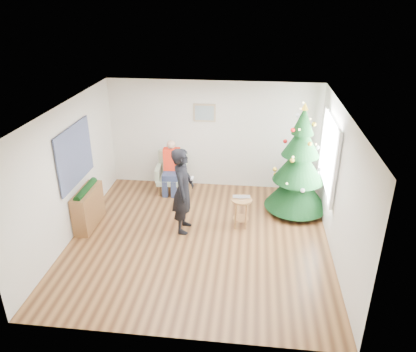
# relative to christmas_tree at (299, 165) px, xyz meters

# --- Properties ---
(floor) EXTENTS (5.00, 5.00, 0.00)m
(floor) POSITION_rel_christmas_tree_xyz_m (-1.94, -1.37, -1.10)
(floor) COLOR brown
(floor) RESTS_ON ground
(ceiling) EXTENTS (5.00, 5.00, 0.00)m
(ceiling) POSITION_rel_christmas_tree_xyz_m (-1.94, -1.37, 1.50)
(ceiling) COLOR white
(ceiling) RESTS_ON wall_back
(wall_back) EXTENTS (5.00, 0.00, 5.00)m
(wall_back) POSITION_rel_christmas_tree_xyz_m (-1.94, 1.13, 0.20)
(wall_back) COLOR silver
(wall_back) RESTS_ON floor
(wall_front) EXTENTS (5.00, 0.00, 5.00)m
(wall_front) POSITION_rel_christmas_tree_xyz_m (-1.94, -3.87, 0.20)
(wall_front) COLOR silver
(wall_front) RESTS_ON floor
(wall_left) EXTENTS (0.00, 5.00, 5.00)m
(wall_left) POSITION_rel_christmas_tree_xyz_m (-4.44, -1.37, 0.20)
(wall_left) COLOR silver
(wall_left) RESTS_ON floor
(wall_right) EXTENTS (0.00, 5.00, 5.00)m
(wall_right) POSITION_rel_christmas_tree_xyz_m (0.56, -1.37, 0.20)
(wall_right) COLOR silver
(wall_right) RESTS_ON floor
(window_panel) EXTENTS (0.04, 1.30, 1.40)m
(window_panel) POSITION_rel_christmas_tree_xyz_m (0.53, -0.37, 0.40)
(window_panel) COLOR white
(window_panel) RESTS_ON wall_right
(curtains) EXTENTS (0.05, 1.75, 1.50)m
(curtains) POSITION_rel_christmas_tree_xyz_m (0.50, -0.37, 0.40)
(curtains) COLOR white
(curtains) RESTS_ON wall_right
(christmas_tree) EXTENTS (1.35, 1.35, 2.44)m
(christmas_tree) POSITION_rel_christmas_tree_xyz_m (0.00, 0.00, 0.00)
(christmas_tree) COLOR #3F2816
(christmas_tree) RESTS_ON floor
(stool) EXTENTS (0.43, 0.43, 0.64)m
(stool) POSITION_rel_christmas_tree_xyz_m (-1.16, -0.79, -0.77)
(stool) COLOR brown
(stool) RESTS_ON floor
(laptop) EXTENTS (0.37, 0.25, 0.03)m
(laptop) POSITION_rel_christmas_tree_xyz_m (-1.16, -0.79, -0.44)
(laptop) COLOR silver
(laptop) RESTS_ON stool
(armchair) EXTENTS (0.75, 0.69, 0.97)m
(armchair) POSITION_rel_christmas_tree_xyz_m (-2.89, 0.66, -0.74)
(armchair) COLOR #99A887
(armchair) RESTS_ON floor
(seated_person) EXTENTS (0.41, 0.58, 1.28)m
(seated_person) POSITION_rel_christmas_tree_xyz_m (-2.88, 0.61, -0.45)
(seated_person) COLOR navy
(seated_person) RESTS_ON armchair
(standing_man) EXTENTS (0.44, 0.65, 1.76)m
(standing_man) POSITION_rel_christmas_tree_xyz_m (-2.30, -1.03, -0.22)
(standing_man) COLOR black
(standing_man) RESTS_ON floor
(game_controller) EXTENTS (0.04, 0.13, 0.04)m
(game_controller) POSITION_rel_christmas_tree_xyz_m (-2.12, -1.06, 0.07)
(game_controller) COLOR white
(game_controller) RESTS_ON standing_man
(console) EXTENTS (0.30, 1.00, 0.80)m
(console) POSITION_rel_christmas_tree_xyz_m (-4.27, -1.09, -0.70)
(console) COLOR brown
(console) RESTS_ON floor
(garland) EXTENTS (0.14, 0.90, 0.14)m
(garland) POSITION_rel_christmas_tree_xyz_m (-4.27, -1.09, -0.28)
(garland) COLOR black
(garland) RESTS_ON console
(tapestry) EXTENTS (0.03, 1.50, 1.15)m
(tapestry) POSITION_rel_christmas_tree_xyz_m (-4.40, -1.07, 0.45)
(tapestry) COLOR black
(tapestry) RESTS_ON wall_left
(framed_picture) EXTENTS (0.52, 0.05, 0.42)m
(framed_picture) POSITION_rel_christmas_tree_xyz_m (-2.14, 1.10, 0.75)
(framed_picture) COLOR tan
(framed_picture) RESTS_ON wall_back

